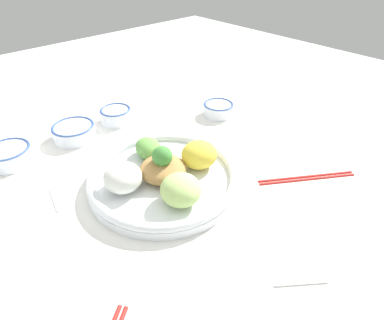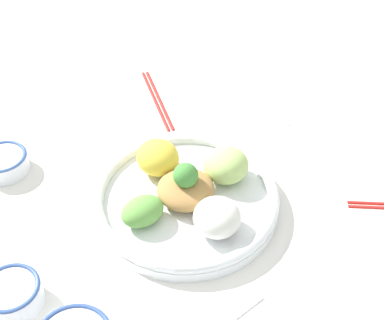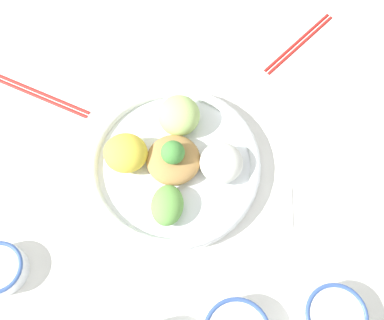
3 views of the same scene
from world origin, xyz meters
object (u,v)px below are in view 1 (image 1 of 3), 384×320
(salad_platter, at_px, (164,175))
(sauce_bowl_dark, at_px, (116,115))
(sauce_bowl_red, at_px, (9,155))
(chopsticks_pair_far, at_px, (307,177))
(serving_spoon_main, at_px, (52,189))
(rice_bowl_plain, at_px, (218,109))
(rice_bowl_blue, at_px, (74,131))
(serving_spoon_extra, at_px, (277,282))

(salad_platter, bearing_deg, sauce_bowl_dark, -103.20)
(sauce_bowl_red, height_order, chopsticks_pair_far, sauce_bowl_red)
(sauce_bowl_red, xyz_separation_m, chopsticks_pair_far, (-0.47, 0.52, -0.02))
(sauce_bowl_dark, bearing_deg, serving_spoon_main, 32.27)
(sauce_bowl_dark, height_order, serving_spoon_main, sauce_bowl_dark)
(salad_platter, relative_size, rice_bowl_plain, 3.61)
(rice_bowl_blue, height_order, sauce_bowl_dark, sauce_bowl_dark)
(sauce_bowl_red, height_order, serving_spoon_extra, sauce_bowl_red)
(rice_bowl_plain, height_order, chopsticks_pair_far, rice_bowl_plain)
(sauce_bowl_dark, relative_size, serving_spoon_main, 0.72)
(rice_bowl_blue, distance_m, serving_spoon_main, 0.21)
(salad_platter, relative_size, sauce_bowl_red, 3.17)
(sauce_bowl_dark, distance_m, chopsticks_pair_far, 0.55)
(sauce_bowl_dark, height_order, serving_spoon_extra, sauce_bowl_dark)
(salad_platter, bearing_deg, serving_spoon_extra, 86.07)
(rice_bowl_plain, xyz_separation_m, serving_spoon_extra, (0.35, 0.46, -0.02))
(salad_platter, height_order, rice_bowl_blue, salad_platter)
(sauce_bowl_red, height_order, serving_spoon_main, sauce_bowl_red)
(salad_platter, relative_size, serving_spoon_main, 2.68)
(sauce_bowl_red, distance_m, chopsticks_pair_far, 0.70)
(serving_spoon_main, bearing_deg, serving_spoon_extra, 31.92)
(salad_platter, relative_size, sauce_bowl_dark, 3.71)
(rice_bowl_blue, bearing_deg, rice_bowl_plain, 156.46)
(sauce_bowl_red, bearing_deg, salad_platter, 125.20)
(salad_platter, distance_m, sauce_bowl_red, 0.39)
(rice_bowl_blue, bearing_deg, salad_platter, 100.29)
(salad_platter, xyz_separation_m, rice_bowl_plain, (-0.33, -0.15, -0.01))
(salad_platter, height_order, serving_spoon_extra, salad_platter)
(salad_platter, bearing_deg, serving_spoon_main, -38.06)
(salad_platter, distance_m, rice_bowl_blue, 0.32)
(serving_spoon_extra, bearing_deg, rice_bowl_blue, 131.40)
(chopsticks_pair_far, xyz_separation_m, serving_spoon_main, (0.44, -0.35, -0.00))
(sauce_bowl_red, bearing_deg, serving_spoon_extra, 107.69)
(rice_bowl_blue, relative_size, sauce_bowl_dark, 1.26)
(serving_spoon_main, distance_m, serving_spoon_extra, 0.50)
(sauce_bowl_dark, distance_m, serving_spoon_main, 0.32)
(rice_bowl_plain, xyz_separation_m, serving_spoon_main, (0.52, -0.00, -0.02))
(rice_bowl_blue, height_order, rice_bowl_plain, rice_bowl_blue)
(rice_bowl_plain, distance_m, serving_spoon_main, 0.52)
(salad_platter, xyz_separation_m, sauce_bowl_dark, (-0.07, -0.32, -0.00))
(rice_bowl_plain, bearing_deg, sauce_bowl_dark, -34.11)
(serving_spoon_extra, bearing_deg, rice_bowl_plain, 91.17)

